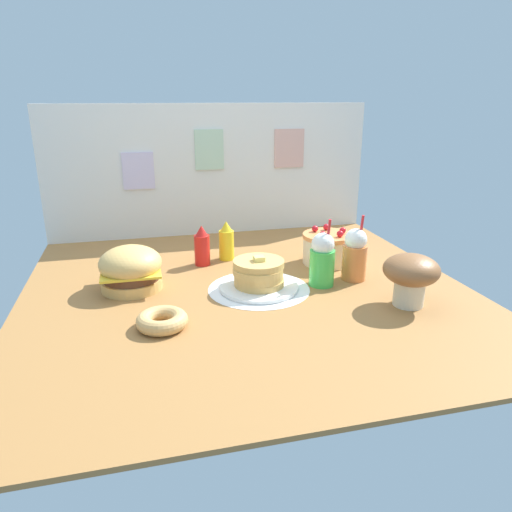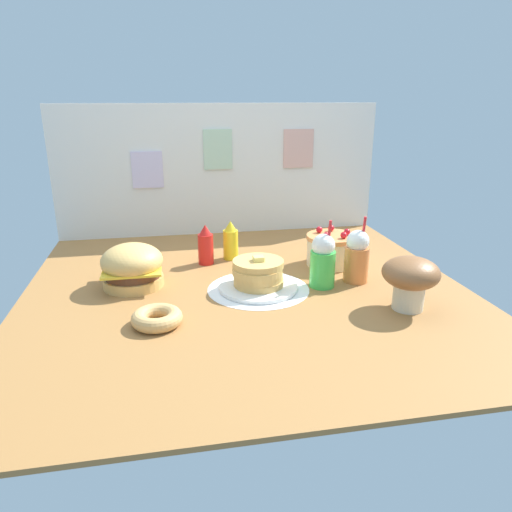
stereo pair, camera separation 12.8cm
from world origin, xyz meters
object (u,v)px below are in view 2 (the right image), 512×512
Objects in this scene: pancake_stack at (258,276)px; layer_cake at (331,249)px; ketchup_bottle at (206,246)px; mushroom_stool at (410,278)px; burger at (132,266)px; orange_float_cup at (357,256)px; cream_soda_cup at (323,261)px; donut_pink_glaze at (157,318)px; mustard_bottle at (231,241)px.

layer_cake is (0.48, 0.29, 0.02)m from pancake_stack.
layer_cake is 0.71m from ketchup_bottle.
mushroom_stool is (0.62, -0.35, 0.08)m from pancake_stack.
burger is 1.33× the size of ketchup_bottle.
cream_soda_cup is at bearing -169.99° from orange_float_cup.
cream_soda_cup is at bearing -3.54° from pancake_stack.
layer_cake is at bearing 6.54° from burger.
orange_float_cup is 1.61× the size of donut_pink_glaze.
donut_pink_glaze is at bearing -110.30° from ketchup_bottle.
burger is 1.33× the size of mustard_bottle.
cream_soda_cup reaches higher than pancake_stack.
pancake_stack is 0.56m from layer_cake.
cream_soda_cup is (0.39, -0.51, 0.03)m from mustard_bottle.
donut_pink_glaze is at bearing -148.39° from pancake_stack.
pancake_stack is at bearing -149.09° from layer_cake.
layer_cake is at bearing 102.52° from mushroom_stool.
burger reaches higher than pancake_stack.
donut_pink_glaze is at bearing -75.61° from burger.
ketchup_bottle reaches higher than burger.
orange_float_cup reaches higher than donut_pink_glaze.
cream_soda_cup is 1.36× the size of mushroom_stool.
pancake_stack is at bearing -62.94° from ketchup_bottle.
layer_cake is 0.28m from orange_float_cup.
mushroom_stool is at bearing -2.33° from donut_pink_glaze.
cream_soda_cup reaches higher than donut_pink_glaze.
ketchup_bottle is 0.84m from orange_float_cup.
ketchup_bottle is 0.16m from mustard_bottle.
pancake_stack is (0.61, -0.16, -0.04)m from burger.
mustard_bottle reaches higher than burger.
mushroom_stool is (0.14, -0.63, 0.06)m from layer_cake.
mushroom_stool reaches higher than layer_cake.
orange_float_cup is at bearing 10.01° from cream_soda_cup.
mushroom_stool reaches higher than mustard_bottle.
ketchup_bottle is 1.00× the size of mustard_bottle.
cream_soda_cup reaches higher than layer_cake.
ketchup_bottle is 0.78m from donut_pink_glaze.
orange_float_cup reaches higher than pancake_stack.
layer_cake is at bearing -20.47° from mustard_bottle.
mustard_bottle is at bearing 127.49° from cream_soda_cup.
mustard_bottle is at bearing 129.38° from mushroom_stool.
burger is at bearing -148.71° from mustard_bottle.
pancake_stack is 1.83× the size of donut_pink_glaze.
ketchup_bottle is 0.67× the size of orange_float_cup.
cream_soda_cup is at bearing -11.01° from burger.
ketchup_bottle is (-0.70, 0.14, 0.02)m from layer_cake.
orange_float_cup is (0.19, 0.03, 0.00)m from cream_soda_cup.
mustard_bottle is at bearing 61.96° from donut_pink_glaze.
mushroom_stool is (0.10, -0.36, 0.01)m from orange_float_cup.
pancake_stack is 0.50m from mustard_bottle.
mustard_bottle is at bearing 159.53° from layer_cake.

